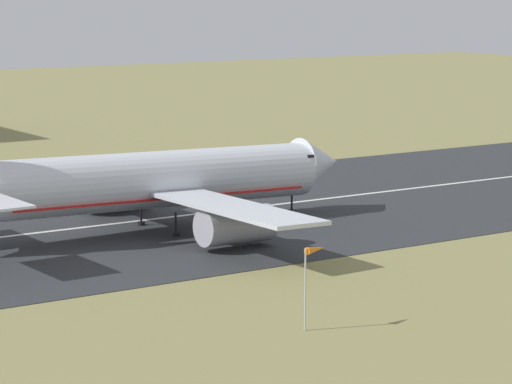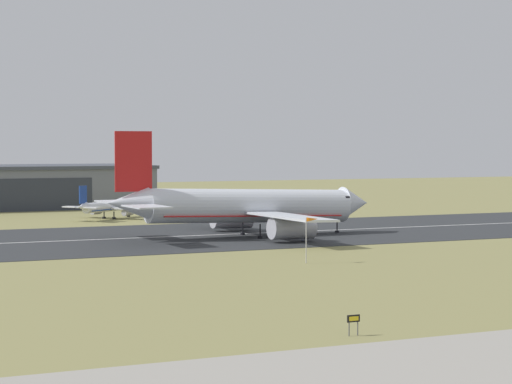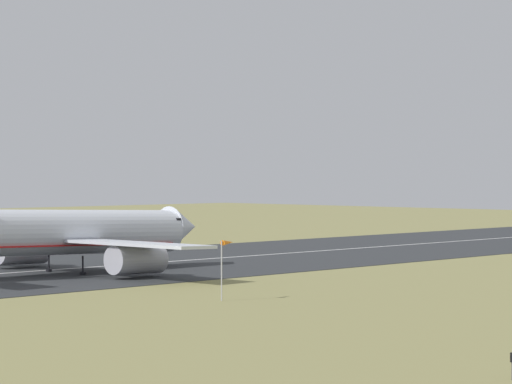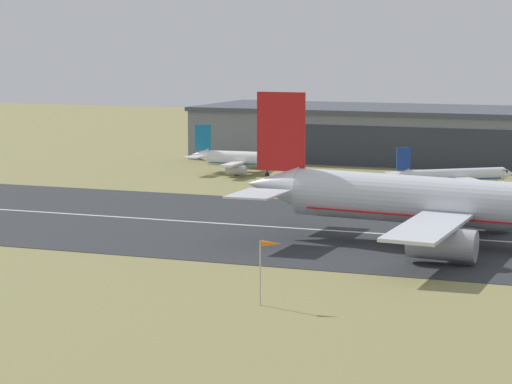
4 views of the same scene
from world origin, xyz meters
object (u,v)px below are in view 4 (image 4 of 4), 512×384
object	(u,v)px
airplane_parked_west	(239,159)
airplane_parked_centre	(455,176)
airplane_landing	(444,203)
windsock_pole	(270,248)

from	to	relation	value
airplane_parked_west	airplane_parked_centre	distance (m)	45.44
airplane_landing	airplane_parked_centre	bearing A→B (deg)	101.53
airplane_landing	airplane_parked_centre	distance (m)	54.46
airplane_landing	windsock_pole	world-z (taller)	airplane_landing
windsock_pole	airplane_landing	bearing A→B (deg)	79.05
airplane_parked_west	windsock_pole	world-z (taller)	airplane_parked_west
airplane_parked_west	windsock_pole	bearing A→B (deg)	-65.42
airplane_landing	airplane_parked_west	world-z (taller)	airplane_landing
airplane_landing	airplane_parked_west	bearing A→B (deg)	130.90
airplane_landing	airplane_parked_west	xyz separation A→B (m)	(-55.13, 63.63, -2.51)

